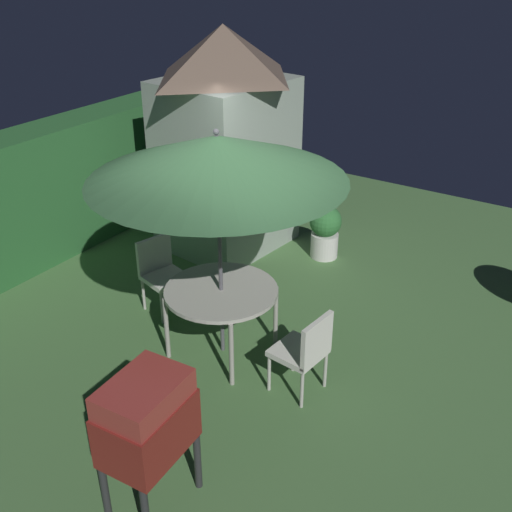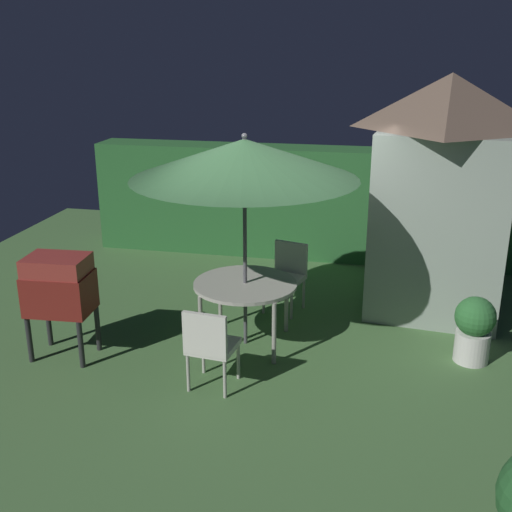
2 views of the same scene
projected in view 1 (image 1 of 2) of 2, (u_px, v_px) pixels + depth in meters
ground_plane at (246, 338)px, 6.96m from camera, size 11.00×11.00×0.00m
hedge_backdrop at (30, 199)px, 8.23m from camera, size 7.17×0.69×1.80m
garden_shed at (225, 140)px, 8.41m from camera, size 1.87×1.69×3.06m
patio_table at (221, 295)px, 6.43m from camera, size 1.20×1.20×0.77m
patio_umbrella at (217, 158)px, 5.73m from camera, size 2.51×2.51×2.49m
bbq_grill at (146, 420)px, 4.58m from camera, size 0.73×0.54×1.20m
chair_near_shed at (306, 349)px, 5.91m from camera, size 0.51×0.51×0.90m
chair_far_side at (161, 270)px, 7.29m from camera, size 0.57×0.57×0.90m
potted_plant_by_shed at (325, 230)px, 8.53m from camera, size 0.45×0.45×0.77m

